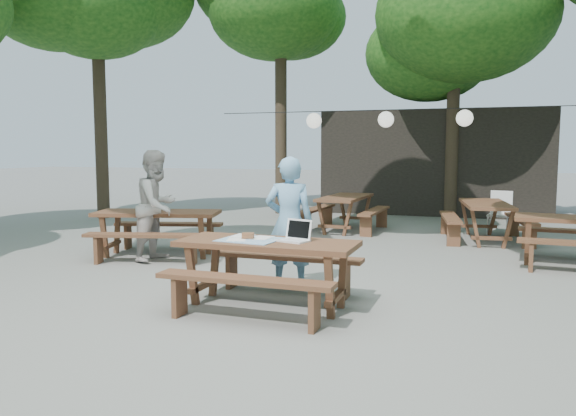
{
  "coord_description": "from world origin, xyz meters",
  "views": [
    {
      "loc": [
        1.85,
        -6.07,
        1.77
      ],
      "look_at": [
        -0.43,
        0.4,
        1.05
      ],
      "focal_mm": 35.0,
      "sensor_mm": 36.0,
      "label": 1
    }
  ],
  "objects_px": {
    "picnic_table_nw": "(158,233)",
    "woman": "(289,223)",
    "second_person": "(157,205)",
    "plastic_chair": "(499,222)",
    "main_picnic_table": "(267,273)"
  },
  "relations": [
    {
      "from": "picnic_table_nw",
      "to": "woman",
      "type": "height_order",
      "value": "woman"
    },
    {
      "from": "second_person",
      "to": "plastic_chair",
      "type": "relative_size",
      "value": 1.95
    },
    {
      "from": "woman",
      "to": "plastic_chair",
      "type": "distance_m",
      "value": 6.36
    },
    {
      "from": "second_person",
      "to": "plastic_chair",
      "type": "xyz_separation_m",
      "value": [
        5.22,
        4.73,
        -0.62
      ]
    },
    {
      "from": "woman",
      "to": "second_person",
      "type": "relative_size",
      "value": 0.96
    },
    {
      "from": "picnic_table_nw",
      "to": "plastic_chair",
      "type": "relative_size",
      "value": 2.5
    },
    {
      "from": "woman",
      "to": "picnic_table_nw",
      "type": "bearing_deg",
      "value": -38.21
    },
    {
      "from": "main_picnic_table",
      "to": "woman",
      "type": "distance_m",
      "value": 1.0
    },
    {
      "from": "main_picnic_table",
      "to": "woman",
      "type": "bearing_deg",
      "value": 93.31
    },
    {
      "from": "main_picnic_table",
      "to": "second_person",
      "type": "height_order",
      "value": "second_person"
    },
    {
      "from": "picnic_table_nw",
      "to": "woman",
      "type": "distance_m",
      "value": 3.08
    },
    {
      "from": "second_person",
      "to": "plastic_chair",
      "type": "bearing_deg",
      "value": -44.57
    },
    {
      "from": "woman",
      "to": "main_picnic_table",
      "type": "bearing_deg",
      "value": 80.19
    },
    {
      "from": "plastic_chair",
      "to": "main_picnic_table",
      "type": "bearing_deg",
      "value": -100.55
    },
    {
      "from": "woman",
      "to": "second_person",
      "type": "distance_m",
      "value": 2.78
    }
  ]
}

